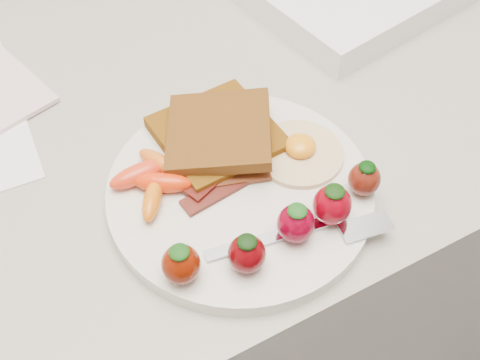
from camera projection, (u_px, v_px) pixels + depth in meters
name	position (u px, v px, depth m)	size (l,w,h in m)	color
counter	(202.00, 288.00, 1.06)	(2.00, 0.60, 0.90)	gray
plate	(240.00, 192.00, 0.61)	(0.27, 0.27, 0.02)	silver
toast_lower	(217.00, 134.00, 0.64)	(0.12, 0.12, 0.01)	#502C0A
toast_upper	(219.00, 132.00, 0.62)	(0.11, 0.11, 0.01)	#33160A
fried_egg	(300.00, 151.00, 0.63)	(0.12, 0.12, 0.02)	white
bacon_strips	(223.00, 180.00, 0.60)	(0.10, 0.06, 0.01)	black
baby_carrots	(152.00, 179.00, 0.60)	(0.08, 0.09, 0.02)	red
strawberries	(285.00, 225.00, 0.55)	(0.23, 0.05, 0.05)	#5D1001
fork	(313.00, 233.00, 0.57)	(0.18, 0.06, 0.00)	silver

